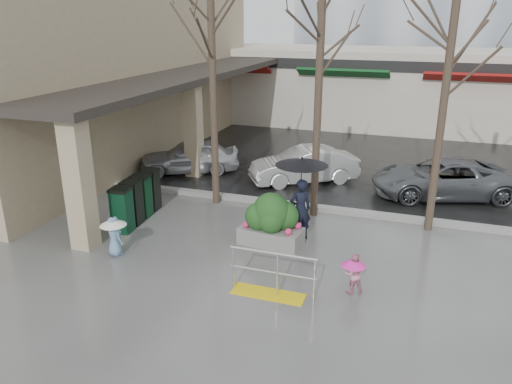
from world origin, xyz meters
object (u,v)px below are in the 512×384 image
Objects in this scene: planter at (272,220)px; woman at (301,188)px; news_boxes at (137,199)px; car_b at (304,165)px; tree_west at (212,38)px; tree_mideast at (450,51)px; car_a at (190,156)px; car_c at (443,178)px; child_pink at (353,271)px; child_blue at (114,232)px; tree_midwest at (321,34)px; handrail at (271,279)px.

woman is at bearing 43.00° from planter.
car_b is (3.76, 5.01, -0.01)m from news_boxes.
car_b is at bearing 53.89° from tree_west.
news_boxes is at bearing -165.75° from tree_mideast.
car_a and car_c have the same top height.
child_pink is at bearing -36.45° from planter.
car_c is (4.24, 5.34, -0.05)m from planter.
car_a is (-0.65, 4.76, -0.01)m from news_boxes.
tree_mideast reaches higher than child_blue.
car_c is (6.85, 2.98, -4.45)m from tree_west.
woman is 4.90m from news_boxes.
woman is at bearing 24.18° from car_a.
tree_west is 4.02× the size of planter.
child_pink is at bearing -31.86° from car_c.
planter is at bearing 5.96° from woman.
tree_midwest is 5.17m from planter.
tree_west is 7.35× the size of child_pink.
woman is 4.87m from child_blue.
car_a is at bearing -76.37° from woman.
car_a reaches higher than handrail.
tree_west is 5.64m from planter.
tree_midwest is 3.06× the size of woman.
tree_mideast is 1.76× the size of car_a.
handrail is 0.82× the size of news_boxes.
car_b is at bearing 98.83° from handrail.
child_blue is at bearing -6.01° from woman.
tree_midwest reaches higher than tree_west.
handrail is 8.52m from car_c.
car_b is at bearing 145.77° from tree_mideast.
tree_mideast is 10.09m from car_a.
handrail is 5.68m from news_boxes.
child_blue is at bearing -56.15° from car_b.
woman is 2.20× the size of child_blue.
child_blue is at bearing -101.86° from tree_west.
tree_west is at bearing 124.99° from handrail.
woman reaches higher than planter.
tree_west reaches higher than planter.
child_blue is (-4.26, 0.54, 0.26)m from handrail.
tree_mideast is (3.30, -0.00, -0.37)m from tree_midwest.
news_boxes reaches higher than child_pink.
tree_west is 3.20m from tree_midwest.
car_b is at bearing -89.07° from child_blue.
news_boxes is 6.27m from car_b.
car_c is (3.63, 4.76, -0.81)m from woman.
child_blue is 0.23× the size of car_c.
handrail is 1.12× the size of planter.
news_boxes is 9.84m from car_c.
handrail is 7.85m from car_b.
car_b is at bearing -114.39° from woman.
tree_midwest is at bearing -110.00° from child_blue.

